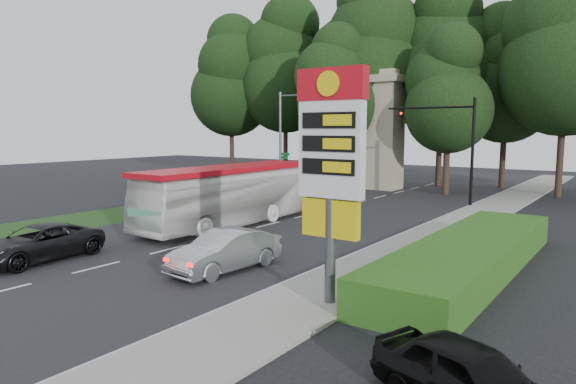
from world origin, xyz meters
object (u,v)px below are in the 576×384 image
Objects in this scene: monument at (385,130)px; parked_car_black at (471,379)px; gas_station_pylon at (331,154)px; streetlight_signs at (283,138)px; transit_bus at (229,196)px; sedan_silver at (225,251)px; traffic_signal_mast at (453,136)px; suv_charcoal at (37,243)px.

monument is 35.73m from parked_car_black.
gas_station_pylon is 0.86× the size of streetlight_signs.
transit_bus is (0.36, -20.27, -3.51)m from monument.
monument is 2.22× the size of sedan_silver.
streetlight_signs is at bearing -171.08° from traffic_signal_mast.
traffic_signal_mast is 1.83× the size of parked_car_black.
traffic_signal_mast is 0.90× the size of streetlight_signs.
streetlight_signs is at bearing 96.60° from suv_charcoal.
streetlight_signs is at bearing 61.75° from parked_car_black.
streetlight_signs is 22.92m from suv_charcoal.
traffic_signal_mast reaches higher than suv_charcoal.
streetlight_signs is (-12.67, -1.99, -0.23)m from traffic_signal_mast.
monument reaches higher than streetlight_signs.
traffic_signal_mast is 21.42m from sedan_silver.
suv_charcoal is (-12.00, -2.20, -3.75)m from gas_station_pylon.
traffic_signal_mast is 1.42× the size of suv_charcoal.
monument is at bearing 46.95° from parked_car_black.
sedan_silver is (5.83, -6.73, -0.84)m from transit_bus.
traffic_signal_mast is at bearing 38.23° from parked_car_black.
monument is at bearing 92.35° from transit_bus.
traffic_signal_mast is (-3.52, 22.00, 0.22)m from gas_station_pylon.
transit_bus reaches higher than suv_charcoal.
suv_charcoal is (-8.48, -24.21, -3.97)m from traffic_signal_mast.
gas_station_pylon is 30.17m from monument.
sedan_silver is 1.15× the size of parked_car_black.
transit_bus is 10.04m from suv_charcoal.
parked_car_black is (21.22, -23.52, -3.77)m from streetlight_signs.
streetlight_signs is 22.36m from sedan_silver.
streetlight_signs is 13.69m from transit_bus.
traffic_signal_mast is 9.76m from monument.
streetlight_signs is at bearing 125.30° from sedan_silver.
parked_car_black is (10.05, -4.51, -0.08)m from sedan_silver.
sedan_silver is at bearing 168.74° from gas_station_pylon.
sedan_silver is (11.17, -19.02, -3.69)m from streetlight_signs.
traffic_signal_mast reaches higher than sedan_silver.
suv_charcoal is at bearing -150.52° from sedan_silver.
streetlight_signs is (-16.19, 20.01, -0.01)m from gas_station_pylon.
gas_station_pylon reaches higher than transit_bus.
gas_station_pylon is 13.62m from transit_bus.
traffic_signal_mast is at bearing 66.62° from suv_charcoal.
parked_car_black is at bearing -8.46° from suv_charcoal.
sedan_silver is at bearing -94.07° from traffic_signal_mast.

